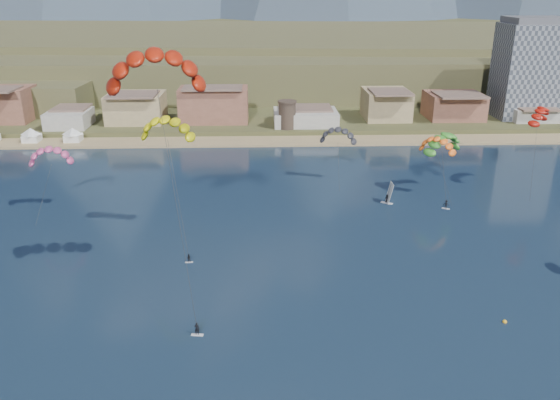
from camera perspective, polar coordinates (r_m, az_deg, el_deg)
name	(u,v)px	position (r m, az deg, el deg)	size (l,w,h in m)	color
ground	(289,373)	(70.79, 0.93, -17.14)	(2400.00, 2400.00, 0.00)	black
beach	(271,141)	(167.30, -0.88, 6.03)	(2200.00, 12.00, 0.90)	tan
land	(263,28)	(617.05, -1.76, 17.06)	(2200.00, 900.00, 4.00)	brown
foothills	(311,57)	(291.16, 3.15, 14.26)	(940.00, 210.00, 18.00)	brown
town	(144,105)	(184.81, -13.66, 9.37)	(400.00, 24.00, 12.00)	beige
apartment_tower	(530,69)	(205.16, 24.02, 12.09)	(20.00, 16.00, 32.00)	gray
watchtower	(287,114)	(173.77, 0.73, 8.69)	(5.82, 5.82, 8.60)	#47382D
beach_tents	(9,132)	(181.81, -25.83, 6.27)	(43.40, 6.40, 5.00)	white
kitesurfer_red	(155,63)	(75.90, -12.57, 13.40)	(14.21, 14.74, 37.66)	silver
kitesurfer_yellow	(167,125)	(99.75, -11.45, 7.50)	(10.64, 14.17, 24.40)	silver
kitesurfer_green	(444,140)	(127.40, 16.27, 5.87)	(10.89, 15.12, 15.91)	silver
distant_kite_pink	(50,153)	(120.47, -22.35, 4.48)	(9.39, 6.52, 15.80)	#262626
distant_kite_dark	(338,133)	(130.63, 5.94, 6.83)	(9.61, 7.00, 15.16)	#262626
distant_kite_orange	(438,142)	(125.76, 15.73, 5.69)	(8.62, 8.00, 15.23)	#262626
distant_kite_red	(539,112)	(135.72, 24.84, 8.08)	(8.00, 8.93, 20.45)	#262626
windsurfer	(388,197)	(121.51, 10.91, 0.32)	(2.88, 2.86, 4.57)	silver
buoy	(505,322)	(85.37, 21.85, -11.40)	(0.60, 0.60, 0.60)	yellow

